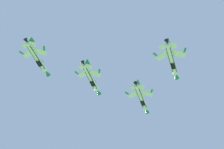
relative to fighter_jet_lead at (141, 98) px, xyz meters
name	(u,v)px	position (x,y,z in m)	size (l,w,h in m)	color
fighter_jet_lead	(141,98)	(0.00, 0.00, 0.00)	(10.42, 15.92, 4.44)	silver
fighter_jet_left_wing	(91,78)	(-14.71, -13.03, 2.79)	(10.21, 15.92, 4.76)	silver
fighter_jet_right_wing	(172,60)	(14.28, -14.19, -1.93)	(10.42, 15.92, 4.44)	silver
fighter_jet_left_outer	(37,58)	(-28.30, -27.74, 2.70)	(10.45, 15.92, 4.39)	silver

